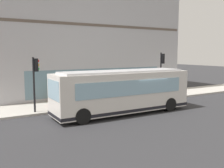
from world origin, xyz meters
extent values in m
plane|color=#2D2D30|center=(0.00, 0.00, 0.00)|extent=(120.00, 120.00, 0.00)
cube|color=#B2ADA3|center=(4.63, 0.00, 0.07)|extent=(4.06, 40.00, 0.15)
cube|color=#A8A8AD|center=(10.83, 0.00, 6.21)|extent=(8.33, 20.07, 12.41)
cube|color=brown|center=(6.81, 0.00, 6.83)|extent=(0.36, 19.67, 0.24)
cube|color=slate|center=(6.71, 0.00, 1.60)|extent=(0.12, 14.05, 2.40)
cube|color=silver|center=(0.15, 1.71, 1.60)|extent=(2.61, 10.03, 2.70)
cube|color=silver|center=(0.15, 1.71, 3.01)|extent=(2.23, 9.02, 0.12)
cube|color=#8CB2C6|center=(0.21, 6.69, 2.05)|extent=(2.20, 0.11, 1.20)
cube|color=#8CB2C6|center=(1.42, 1.70, 2.00)|extent=(0.15, 8.20, 1.00)
cube|color=#8CB2C6|center=(-1.12, 1.72, 2.00)|extent=(0.15, 8.20, 1.00)
cube|color=black|center=(0.15, 1.71, 0.43)|extent=(2.65, 10.07, 0.20)
cylinder|color=black|center=(1.34, 5.30, 0.50)|extent=(0.31, 1.00, 1.00)
cylinder|color=black|center=(-0.96, 5.32, 0.50)|extent=(0.31, 1.00, 1.00)
cylinder|color=black|center=(1.26, -1.70, 0.50)|extent=(0.31, 1.00, 1.00)
cylinder|color=black|center=(-1.04, -1.68, 0.50)|extent=(0.31, 1.00, 1.00)
cylinder|color=black|center=(3.07, -4.36, 2.23)|extent=(0.14, 0.14, 4.15)
cube|color=black|center=(3.07, -4.55, 3.75)|extent=(0.32, 0.24, 0.90)
sphere|color=red|center=(3.07, -4.68, 4.03)|extent=(0.20, 0.20, 0.20)
sphere|color=yellow|center=(3.07, -4.68, 3.75)|extent=(0.20, 0.20, 0.20)
sphere|color=green|center=(3.07, -4.68, 3.47)|extent=(0.20, 0.20, 0.20)
cylinder|color=black|center=(3.19, 7.12, 2.07)|extent=(0.14, 0.14, 3.85)
cube|color=black|center=(3.19, 6.93, 3.45)|extent=(0.32, 0.24, 0.90)
sphere|color=red|center=(3.19, 6.80, 3.73)|extent=(0.20, 0.20, 0.20)
sphere|color=yellow|center=(3.19, 6.80, 3.45)|extent=(0.20, 0.20, 0.20)
sphere|color=green|center=(3.19, 6.80, 3.17)|extent=(0.20, 0.20, 0.20)
cylinder|color=red|center=(3.78, -5.50, 0.43)|extent=(0.24, 0.24, 0.55)
sphere|color=red|center=(3.78, -5.50, 0.78)|extent=(0.22, 0.22, 0.22)
cylinder|color=red|center=(3.78, -5.67, 0.48)|extent=(0.10, 0.12, 0.10)
cylinder|color=red|center=(3.95, -5.50, 0.48)|extent=(0.12, 0.10, 0.10)
cylinder|color=gold|center=(5.79, 5.14, 0.57)|extent=(0.14, 0.14, 0.84)
cylinder|color=gold|center=(5.78, 4.96, 0.57)|extent=(0.14, 0.14, 0.84)
cylinder|color=#3F8C4C|center=(5.78, 5.05, 1.32)|extent=(0.32, 0.32, 0.67)
sphere|color=#9E704C|center=(5.78, 5.05, 1.77)|extent=(0.23, 0.23, 0.23)
cylinder|color=silver|center=(5.73, -1.79, 0.57)|extent=(0.14, 0.14, 0.84)
cylinder|color=silver|center=(5.83, -1.64, 0.57)|extent=(0.14, 0.14, 0.84)
cylinder|color=#3359A5|center=(5.78, -1.72, 1.32)|extent=(0.32, 0.32, 0.66)
sphere|color=#9E704C|center=(5.78, -1.72, 1.76)|extent=(0.23, 0.23, 0.23)
cylinder|color=#B23338|center=(4.73, 5.64, 0.56)|extent=(0.14, 0.14, 0.82)
cylinder|color=#B23338|center=(4.69, 5.46, 0.56)|extent=(0.14, 0.14, 0.82)
cylinder|color=silver|center=(4.71, 5.55, 1.29)|extent=(0.32, 0.32, 0.65)
sphere|color=brown|center=(4.71, 5.55, 1.72)|extent=(0.22, 0.22, 0.22)
cube|color=#BF3F19|center=(5.91, -0.47, 0.60)|extent=(0.44, 0.40, 0.90)
cube|color=#8CB2C6|center=(5.91, -0.68, 0.78)|extent=(0.35, 0.03, 0.30)
camera|label=1|loc=(-14.78, 11.53, 4.30)|focal=41.07mm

